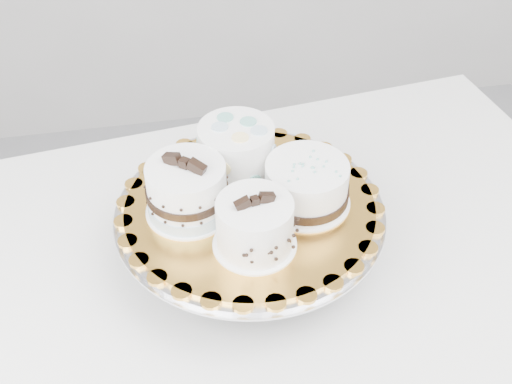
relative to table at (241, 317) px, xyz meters
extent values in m
cube|color=white|center=(0.00, 0.00, 0.05)|extent=(1.36, 1.00, 0.04)
cube|color=white|center=(0.53, 0.44, -0.32)|extent=(0.06, 0.06, 0.71)
cylinder|color=gray|center=(0.02, 0.05, 0.08)|extent=(0.18, 0.18, 0.01)
cylinder|color=gray|center=(0.02, 0.05, 0.12)|extent=(0.12, 0.12, 0.09)
cylinder|color=silver|center=(0.02, 0.05, 0.17)|extent=(0.38, 0.38, 0.01)
cylinder|color=silver|center=(0.02, 0.05, 0.17)|extent=(0.39, 0.39, 0.00)
cylinder|color=gold|center=(0.02, 0.05, 0.18)|extent=(0.40, 0.40, 0.01)
cylinder|color=white|center=(0.02, -0.02, 0.18)|extent=(0.11, 0.11, 0.00)
cylinder|color=white|center=(0.02, -0.02, 0.22)|extent=(0.12, 0.12, 0.07)
cylinder|color=white|center=(-0.06, 0.06, 0.18)|extent=(0.12, 0.12, 0.00)
cylinder|color=white|center=(-0.06, 0.06, 0.22)|extent=(0.15, 0.15, 0.08)
cylinder|color=#A8C3D4|center=(-0.06, 0.06, 0.19)|extent=(0.11, 0.11, 0.02)
cylinder|color=black|center=(-0.06, 0.06, 0.22)|extent=(0.11, 0.11, 0.01)
cylinder|color=white|center=(0.02, 0.13, 0.18)|extent=(0.12, 0.12, 0.00)
cylinder|color=white|center=(0.02, 0.13, 0.22)|extent=(0.14, 0.14, 0.08)
cylinder|color=white|center=(0.10, 0.05, 0.18)|extent=(0.13, 0.13, 0.00)
cylinder|color=white|center=(0.10, 0.05, 0.22)|extent=(0.14, 0.14, 0.06)
cylinder|color=black|center=(0.10, 0.05, 0.20)|extent=(0.12, 0.12, 0.01)
camera|label=1|loc=(-0.09, -0.61, 0.80)|focal=45.00mm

